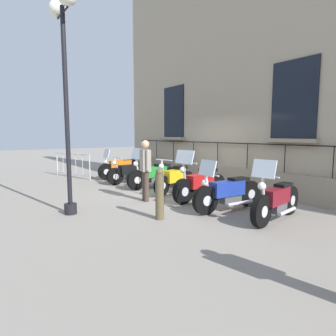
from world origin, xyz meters
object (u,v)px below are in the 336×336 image
at_px(motorcycle_black, 132,172).
at_px(motorcycle_yellow, 175,179).
at_px(motorcycle_blue, 228,193).
at_px(bollard, 160,194).
at_px(motorcycle_maroon, 276,201).
at_px(motorcycle_orange, 121,168).
at_px(motorcycle_green, 154,175).
at_px(crowd_barrier, 72,164).
at_px(motorcycle_red, 200,184).
at_px(pedestrian_walking, 145,167).
at_px(lamppost, 64,56).

bearing_deg(motorcycle_black, motorcycle_yellow, 95.34).
distance_m(motorcycle_blue, bollard, 1.77).
bearing_deg(motorcycle_maroon, motorcycle_yellow, -90.69).
relative_size(motorcycle_orange, motorcycle_yellow, 1.08).
height_order(motorcycle_black, motorcycle_blue, motorcycle_blue).
distance_m(motorcycle_green, crowd_barrier, 4.26).
bearing_deg(motorcycle_red, pedestrian_walking, -33.90).
distance_m(motorcycle_red, pedestrian_walking, 1.58).
bearing_deg(motorcycle_green, motorcycle_blue, 86.62).
bearing_deg(motorcycle_blue, motorcycle_orange, -91.91).
relative_size(motorcycle_maroon, lamppost, 0.42).
relative_size(motorcycle_blue, motorcycle_maroon, 1.04).
distance_m(motorcycle_orange, bollard, 5.91).
height_order(motorcycle_black, pedestrian_walking, pedestrian_walking).
relative_size(motorcycle_yellow, motorcycle_blue, 0.89).
distance_m(motorcycle_maroon, pedestrian_walking, 3.44).
relative_size(motorcycle_black, crowd_barrier, 0.90).
bearing_deg(crowd_barrier, pedestrian_walking, 92.56).
bearing_deg(motorcycle_red, lamppost, -12.97).
bearing_deg(motorcycle_black, motorcycle_green, 97.38).
distance_m(motorcycle_blue, pedestrian_walking, 2.33).
height_order(motorcycle_blue, motorcycle_maroon, motorcycle_maroon).
relative_size(motorcycle_red, motorcycle_blue, 0.97).
bearing_deg(pedestrian_walking, motorcycle_blue, 118.04).
relative_size(motorcycle_orange, motorcycle_maroon, 1.00).
xyz_separation_m(motorcycle_green, motorcycle_blue, (0.21, 3.50, -0.01)).
distance_m(lamppost, crowd_barrier, 6.52).
height_order(motorcycle_black, motorcycle_green, motorcycle_green).
bearing_deg(motorcycle_maroon, pedestrian_walking, -67.74).
bearing_deg(motorcycle_red, bollard, 22.44).
bearing_deg(lamppost, motorcycle_maroon, 137.51).
xyz_separation_m(motorcycle_orange, motorcycle_red, (0.02, 4.80, 0.00)).
relative_size(motorcycle_red, motorcycle_maroon, 1.01).
relative_size(motorcycle_orange, motorcycle_blue, 0.96).
xyz_separation_m(motorcycle_orange, pedestrian_walking, (1.27, 3.96, 0.48)).
height_order(motorcycle_yellow, lamppost, lamppost).
relative_size(motorcycle_orange, pedestrian_walking, 1.21).
height_order(motorcycle_orange, motorcycle_blue, motorcycle_blue).
relative_size(lamppost, bollard, 4.30).
bearing_deg(motorcycle_orange, motorcycle_blue, 88.09).
xyz_separation_m(motorcycle_green, motorcycle_red, (0.03, 2.33, 0.01)).
height_order(motorcycle_yellow, motorcycle_maroon, motorcycle_maroon).
relative_size(motorcycle_black, pedestrian_walking, 1.22).
bearing_deg(crowd_barrier, lamppost, 71.79).
distance_m(motorcycle_red, lamppost, 4.56).
relative_size(motorcycle_green, pedestrian_walking, 1.29).
bearing_deg(motorcycle_maroon, bollard, -38.23).
height_order(motorcycle_green, crowd_barrier, motorcycle_green).
distance_m(motorcycle_green, motorcycle_red, 2.33).
xyz_separation_m(motorcycle_green, motorcycle_yellow, (-0.06, 1.08, -0.03)).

